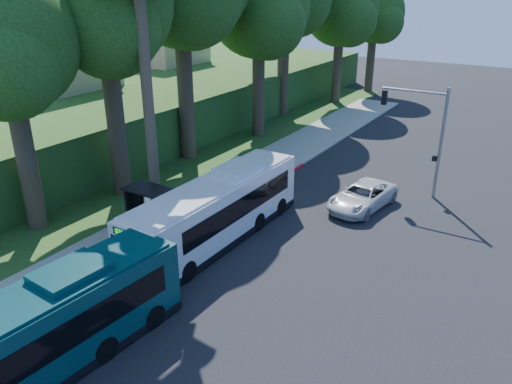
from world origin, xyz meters
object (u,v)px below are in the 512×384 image
Objects in this scene: teal_bus at (30,339)px; pickup at (362,196)px; bus_shelter at (151,200)px; white_bus at (218,209)px.

teal_bus is 2.26× the size of pickup.
bus_shelter is at bearing -125.99° from pickup.
white_bus is 1.01× the size of teal_bus.
teal_bus is at bearing -67.75° from bus_shelter.
pickup is (4.39, 19.52, -0.99)m from teal_bus.
white_bus reaches higher than pickup.
bus_shelter is 11.44m from teal_bus.
bus_shelter is 12.53m from pickup.
pickup is at bearing 58.29° from white_bus.
bus_shelter is 0.27× the size of teal_bus.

